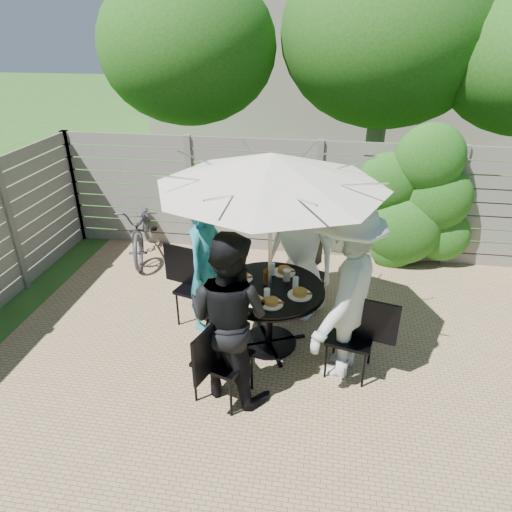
% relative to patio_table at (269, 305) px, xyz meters
% --- Properties ---
extents(backyard_envelope, '(60.00, 60.00, 5.00)m').
position_rel_patio_table_xyz_m(backyard_envelope, '(0.50, 9.72, 2.06)').
color(backyard_envelope, '#2C561A').
rests_on(backyard_envelope, ground).
extents(patio_table, '(1.53, 1.53, 0.78)m').
position_rel_patio_table_xyz_m(patio_table, '(0.00, 0.00, 0.00)').
color(patio_table, black).
rests_on(patio_table, ground).
extents(umbrella, '(2.99, 2.99, 2.26)m').
position_rel_patio_table_xyz_m(umbrella, '(-0.00, 0.00, 1.55)').
color(umbrella, silver).
rests_on(umbrella, ground).
extents(chair_back, '(0.59, 0.69, 0.92)m').
position_rel_patio_table_xyz_m(chair_back, '(0.34, 0.91, -0.27)').
color(chair_back, black).
rests_on(chair_back, ground).
extents(person_back, '(1.00, 0.82, 1.75)m').
position_rel_patio_table_xyz_m(person_back, '(0.29, 0.78, 0.33)').
color(person_back, white).
rests_on(person_back, ground).
extents(chair_left, '(0.76, 0.59, 0.99)m').
position_rel_patio_table_xyz_m(chair_left, '(-0.91, 0.33, -0.25)').
color(chair_left, black).
rests_on(chair_left, ground).
extents(person_left, '(0.58, 0.70, 1.65)m').
position_rel_patio_table_xyz_m(person_left, '(-0.78, 0.29, 0.28)').
color(person_left, teal).
rests_on(person_left, ground).
extents(chair_front, '(0.60, 0.75, 0.97)m').
position_rel_patio_table_xyz_m(chair_front, '(-0.33, -0.91, -0.25)').
color(chair_front, black).
rests_on(chair_front, ground).
extents(person_front, '(1.03, 0.92, 1.76)m').
position_rel_patio_table_xyz_m(person_front, '(-0.29, -0.78, 0.34)').
color(person_front, black).
rests_on(person_front, ground).
extents(chair_right, '(0.71, 0.54, 0.94)m').
position_rel_patio_table_xyz_m(chair_right, '(0.91, -0.33, -0.26)').
color(chair_right, black).
rests_on(chair_right, ground).
extents(person_right, '(1.11, 1.42, 1.94)m').
position_rel_patio_table_xyz_m(person_right, '(0.78, -0.29, 0.43)').
color(person_right, beige).
rests_on(person_right, ground).
extents(plate_back, '(0.26, 0.26, 0.06)m').
position_rel_patio_table_xyz_m(plate_back, '(0.12, 0.34, 0.26)').
color(plate_back, white).
rests_on(plate_back, patio_table).
extents(plate_left, '(0.26, 0.26, 0.06)m').
position_rel_patio_table_xyz_m(plate_left, '(-0.34, 0.12, 0.26)').
color(plate_left, white).
rests_on(plate_left, patio_table).
extents(plate_front, '(0.26, 0.26, 0.06)m').
position_rel_patio_table_xyz_m(plate_front, '(-0.12, -0.34, 0.26)').
color(plate_front, white).
rests_on(plate_front, patio_table).
extents(plate_right, '(0.26, 0.26, 0.06)m').
position_rel_patio_table_xyz_m(plate_right, '(0.34, -0.12, 0.26)').
color(plate_right, white).
rests_on(plate_right, patio_table).
extents(plate_extra, '(0.24, 0.24, 0.06)m').
position_rel_patio_table_xyz_m(plate_extra, '(0.07, -0.34, 0.26)').
color(plate_extra, white).
rests_on(plate_extra, patio_table).
extents(glass_back, '(0.07, 0.07, 0.14)m').
position_rel_patio_table_xyz_m(glass_back, '(-0.01, 0.28, 0.31)').
color(glass_back, silver).
rests_on(glass_back, patio_table).
extents(glass_front, '(0.07, 0.07, 0.14)m').
position_rel_patio_table_xyz_m(glass_front, '(0.01, -0.28, 0.31)').
color(glass_front, silver).
rests_on(glass_front, patio_table).
extents(glass_right, '(0.07, 0.07, 0.14)m').
position_rel_patio_table_xyz_m(glass_right, '(0.28, 0.01, 0.31)').
color(glass_right, silver).
rests_on(glass_right, patio_table).
extents(syrup_jug, '(0.09, 0.09, 0.16)m').
position_rel_patio_table_xyz_m(syrup_jug, '(-0.04, 0.07, 0.32)').
color(syrup_jug, '#59280C').
rests_on(syrup_jug, patio_table).
extents(coffee_cup, '(0.08, 0.08, 0.12)m').
position_rel_patio_table_xyz_m(coffee_cup, '(0.17, 0.17, 0.30)').
color(coffee_cup, '#C6B293').
rests_on(coffee_cup, patio_table).
extents(bicycle, '(1.01, 1.80, 0.90)m').
position_rel_patio_table_xyz_m(bicycle, '(-2.29, 2.02, -0.10)').
color(bicycle, '#333338').
rests_on(bicycle, ground).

